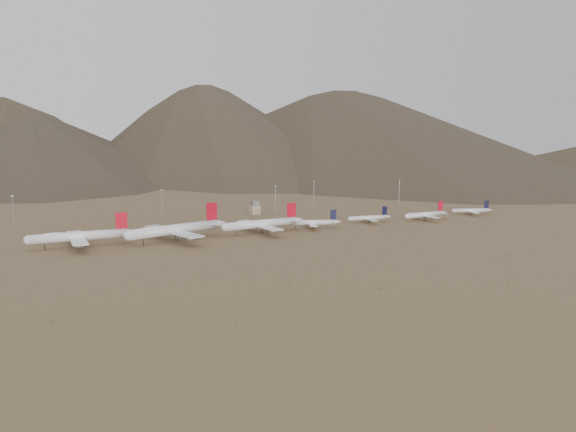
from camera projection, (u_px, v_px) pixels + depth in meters
name	position (u px, v px, depth m)	size (l,w,h in m)	color
ground	(279.00, 239.00, 387.91)	(3000.00, 3000.00, 0.00)	olive
mountain_ridge	(102.00, 96.00, 1171.46)	(4400.00, 1000.00, 300.00)	#4A3F2C
widebody_west	(79.00, 236.00, 360.80)	(70.57, 53.92, 20.96)	white
widebody_centre	(175.00, 229.00, 380.54)	(77.74, 61.67, 23.82)	white
widebody_east	(261.00, 224.00, 410.88)	(69.28, 53.73, 20.63)	white
narrowbody_a	(313.00, 222.00, 431.71)	(42.24, 31.44, 14.44)	white
narrowbody_b	(369.00, 218.00, 458.75)	(39.40, 28.48, 13.02)	white
narrowbody_c	(426.00, 214.00, 471.87)	(46.47, 33.46, 15.33)	white
narrowbody_d	(472.00, 210.00, 503.05)	(37.16, 27.65, 12.71)	white
control_tower	(255.00, 208.00, 507.17)	(8.00, 8.00, 12.00)	tan
mast_far_west	(13.00, 210.00, 428.74)	(2.00, 0.60, 25.70)	gray
mast_west	(162.00, 203.00, 474.40)	(2.00, 0.60, 25.70)	gray
mast_centre	(276.00, 198.00, 512.28)	(2.00, 0.60, 25.70)	gray
mast_east	(314.00, 192.00, 563.11)	(2.00, 0.60, 25.70)	gray
mast_far_east	(399.00, 190.00, 585.12)	(2.00, 0.60, 25.70)	gray
desert_scrub	(348.00, 264.00, 312.84)	(404.94, 179.99, 0.96)	brown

